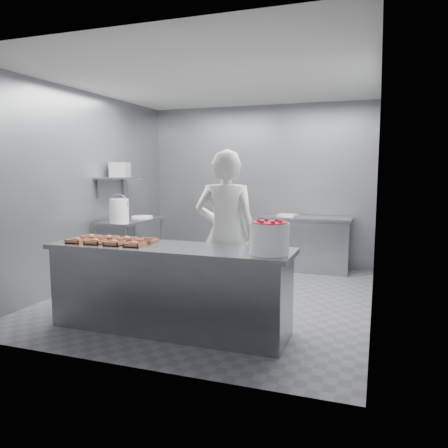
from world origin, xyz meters
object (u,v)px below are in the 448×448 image
at_px(glaze_bucket, 119,210).
at_px(appliance, 120,170).
at_px(tray_4, 91,237).
at_px(tray_1, 95,241).
at_px(tray_7, 147,241).
at_px(prep_table, 131,239).
at_px(worker, 226,235).
at_px(tray_2, 115,243).
at_px(tray_3, 135,244).
at_px(service_counter, 169,288).
at_px(strawberry_tub, 269,237).
at_px(back_counter, 305,243).
at_px(tray_0, 77,240).
at_px(tray_6, 128,239).
at_px(tray_5, 109,238).

height_order(glaze_bucket, appliance, appliance).
bearing_deg(tray_4, appliance, 112.91).
height_order(tray_1, tray_7, tray_1).
height_order(prep_table, worker, worker).
xyz_separation_m(tray_2, tray_3, (0.24, 0.00, 0.00)).
xyz_separation_m(tray_4, glaze_bucket, (-0.52, 1.38, 0.16)).
bearing_deg(tray_3, tray_7, 89.31).
bearing_deg(service_counter, tray_7, 158.48).
xyz_separation_m(tray_7, strawberry_tub, (1.40, -0.19, 0.14)).
height_order(back_counter, tray_3, tray_3).
distance_m(back_counter, tray_2, 3.71).
xyz_separation_m(prep_table, tray_3, (1.33, -2.08, 0.33)).
bearing_deg(strawberry_tub, tray_0, -178.42).
height_order(service_counter, tray_6, tray_6).
bearing_deg(worker, tray_4, 6.58).
bearing_deg(service_counter, appliance, 132.78).
height_order(worker, strawberry_tub, worker).
bearing_deg(appliance, tray_2, -75.53).
distance_m(back_counter, tray_6, 3.48).
height_order(tray_1, tray_3, same).
distance_m(tray_0, appliance, 2.36).
bearing_deg(tray_4, tray_6, 0.00).
relative_size(tray_3, strawberry_tub, 0.51).
bearing_deg(tray_2, tray_6, 90.00).
relative_size(service_counter, glaze_bucket, 6.05).
bearing_deg(strawberry_tub, tray_1, -178.21).
bearing_deg(appliance, tray_0, -86.15).
xyz_separation_m(tray_1, tray_3, (0.48, 0.00, 0.00)).
relative_size(back_counter, appliance, 4.95).
height_order(tray_4, appliance, appliance).
bearing_deg(tray_7, tray_5, -180.00).
relative_size(tray_0, tray_3, 1.00).
xyz_separation_m(tray_2, tray_7, (0.24, 0.25, -0.00)).
height_order(back_counter, tray_6, tray_6).
height_order(tray_2, tray_6, same).
distance_m(worker, strawberry_tub, 0.95).
xyz_separation_m(tray_0, tray_7, (0.72, 0.25, -0.00)).
bearing_deg(tray_4, service_counter, -6.88).
bearing_deg(tray_0, tray_3, 0.00).
relative_size(tray_3, appliance, 0.62).
height_order(back_counter, worker, worker).
xyz_separation_m(back_counter, glaze_bucket, (-2.46, -1.74, 0.63)).
distance_m(prep_table, strawberry_tub, 3.43).
relative_size(service_counter, tray_3, 13.88).
relative_size(tray_4, strawberry_tub, 0.51).
xyz_separation_m(tray_5, appliance, (-1.02, 1.84, 0.76)).
xyz_separation_m(glaze_bucket, appliance, (-0.26, 0.46, 0.59)).
bearing_deg(tray_6, strawberry_tub, -6.70).
height_order(tray_6, strawberry_tub, strawberry_tub).
relative_size(tray_1, glaze_bucket, 0.44).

